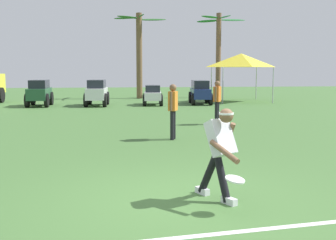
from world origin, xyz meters
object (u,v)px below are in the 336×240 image
at_px(parked_car_slot_b, 97,92).
at_px(event_tent, 241,60).
at_px(parked_car_slot_d, 200,91).
at_px(teammate_near_sideline, 217,98).
at_px(palm_tree_far_left, 139,50).
at_px(frisbee_in_flight, 235,179).
at_px(parked_car_slot_a, 39,92).
at_px(frisbee_thrower, 220,149).
at_px(parked_car_slot_c, 153,95).
at_px(palm_tree_left_of_centre, 218,49).
at_px(teammate_midfield, 173,106).

relative_size(parked_car_slot_b, event_tent, 0.76).
distance_m(parked_car_slot_d, event_tent, 3.76).
bearing_deg(teammate_near_sideline, palm_tree_far_left, 98.43).
xyz_separation_m(frisbee_in_flight, parked_car_slot_a, (-5.74, 17.72, 0.27)).
distance_m(parked_car_slot_a, event_tent, 11.99).
xyz_separation_m(frisbee_in_flight, teammate_near_sideline, (1.96, 9.25, 0.47)).
bearing_deg(palm_tree_far_left, frisbee_thrower, -89.93).
relative_size(parked_car_slot_c, palm_tree_far_left, 0.40).
distance_m(teammate_near_sideline, parked_car_slot_a, 11.45).
relative_size(parked_car_slot_a, event_tent, 0.75).
distance_m(teammate_near_sideline, palm_tree_far_left, 14.27).
bearing_deg(parked_car_slot_c, parked_car_slot_b, -177.21).
height_order(teammate_near_sideline, palm_tree_left_of_centre, palm_tree_left_of_centre).
xyz_separation_m(parked_car_slot_a, palm_tree_left_of_centre, (11.13, 5.62, 2.63)).
bearing_deg(palm_tree_far_left, parked_car_slot_a, -135.94).
relative_size(teammate_near_sideline, parked_car_slot_a, 0.66).
xyz_separation_m(frisbee_thrower, parked_car_slot_d, (3.17, 17.49, -0.07)).
height_order(parked_car_slot_b, parked_car_slot_d, parked_car_slot_b).
relative_size(parked_car_slot_d, palm_tree_left_of_centre, 0.43).
bearing_deg(palm_tree_left_of_centre, palm_tree_far_left, -178.30).
bearing_deg(teammate_midfield, frisbee_thrower, -90.32).
distance_m(teammate_near_sideline, parked_car_slot_b, 9.57).
height_order(teammate_midfield, parked_car_slot_a, teammate_midfield).
distance_m(teammate_midfield, palm_tree_far_left, 17.16).
bearing_deg(parked_car_slot_c, palm_tree_left_of_centre, 47.98).
relative_size(frisbee_thrower, teammate_midfield, 0.90).
bearing_deg(palm_tree_left_of_centre, parked_car_slot_b, -144.65).
bearing_deg(palm_tree_far_left, parked_car_slot_c, -85.11).
bearing_deg(parked_car_slot_a, frisbee_in_flight, -72.06).
bearing_deg(palm_tree_left_of_centre, frisbee_thrower, -103.51).
bearing_deg(teammate_midfield, parked_car_slot_d, 75.22).
relative_size(frisbee_thrower, palm_tree_left_of_centre, 0.24).
height_order(frisbee_thrower, parked_car_slot_b, frisbee_thrower).
height_order(parked_car_slot_d, event_tent, event_tent).
xyz_separation_m(teammate_near_sideline, parked_car_slot_d, (1.13, 8.81, -0.22)).
bearing_deg(palm_tree_far_left, frisbee_in_flight, -89.75).
bearing_deg(parked_car_slot_d, palm_tree_left_of_centre, 66.44).
relative_size(frisbee_thrower, teammate_near_sideline, 0.90).
distance_m(teammate_near_sideline, parked_car_slot_d, 8.88).
bearing_deg(palm_tree_left_of_centre, teammate_midfield, -107.58).
height_order(teammate_near_sideline, event_tent, event_tent).
xyz_separation_m(teammate_midfield, parked_car_slot_b, (-2.65, 11.43, -0.20)).
bearing_deg(parked_car_slot_d, frisbee_in_flight, -99.72).
height_order(parked_car_slot_d, palm_tree_far_left, palm_tree_far_left).
distance_m(frisbee_in_flight, parked_car_slot_a, 18.63).
relative_size(teammate_near_sideline, parked_car_slot_c, 0.69).
relative_size(frisbee_thrower, parked_car_slot_c, 0.62).
height_order(frisbee_thrower, palm_tree_far_left, palm_tree_far_left).
xyz_separation_m(frisbee_thrower, palm_tree_far_left, (-0.03, 22.61, 2.44)).
bearing_deg(teammate_near_sideline, parked_car_slot_c, 100.66).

